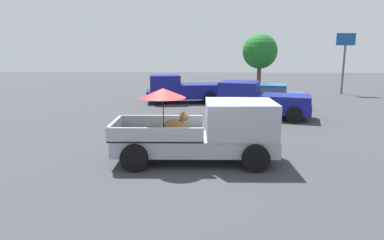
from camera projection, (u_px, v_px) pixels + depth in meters
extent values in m
plane|color=#38383D|center=(195.00, 160.00, 10.93)|extent=(80.00, 80.00, 0.00)
cylinder|color=black|center=(246.00, 140.00, 11.79)|extent=(0.81, 0.30, 0.80)
cylinder|color=black|center=(256.00, 158.00, 9.87)|extent=(0.81, 0.30, 0.80)
cylinder|color=black|center=(144.00, 140.00, 11.82)|extent=(0.81, 0.30, 0.80)
cylinder|color=black|center=(134.00, 158.00, 9.91)|extent=(0.81, 0.30, 0.80)
cube|color=#9EA3AD|center=(195.00, 143.00, 10.81)|extent=(5.05, 1.95, 0.50)
cube|color=#9EA3AD|center=(240.00, 119.00, 10.64)|extent=(2.15, 1.92, 1.08)
cube|color=#4C606B|center=(273.00, 112.00, 10.59)|extent=(0.11, 1.72, 0.64)
cube|color=black|center=(158.00, 134.00, 10.77)|extent=(2.85, 1.92, 0.06)
cube|color=#9EA3AD|center=(161.00, 121.00, 11.62)|extent=(2.80, 0.18, 0.40)
cube|color=#9EA3AD|center=(155.00, 135.00, 9.82)|extent=(2.80, 0.18, 0.40)
cube|color=#9EA3AD|center=(115.00, 127.00, 10.73)|extent=(0.15, 1.84, 0.40)
ellipsoid|color=olive|center=(175.00, 127.00, 10.52)|extent=(0.69, 0.34, 0.52)
sphere|color=olive|center=(184.00, 117.00, 10.45)|extent=(0.29, 0.29, 0.28)
cone|color=olive|center=(184.00, 112.00, 10.50)|extent=(0.09, 0.09, 0.12)
cone|color=olive|center=(184.00, 113.00, 10.34)|extent=(0.09, 0.09, 0.12)
cylinder|color=black|center=(163.00, 116.00, 10.38)|extent=(0.03, 0.03, 1.21)
cone|color=red|center=(163.00, 93.00, 10.24)|extent=(1.40, 1.40, 0.28)
cylinder|color=black|center=(159.00, 99.00, 21.39)|extent=(0.79, 0.36, 0.76)
cylinder|color=black|center=(159.00, 95.00, 23.24)|extent=(0.79, 0.36, 0.76)
cylinder|color=black|center=(210.00, 98.00, 21.70)|extent=(0.79, 0.36, 0.76)
cylinder|color=black|center=(206.00, 94.00, 23.55)|extent=(0.79, 0.36, 0.76)
cube|color=navy|center=(184.00, 94.00, 22.44)|extent=(5.00, 2.44, 0.50)
cube|color=navy|center=(165.00, 83.00, 22.17)|extent=(2.13, 2.04, 1.00)
cube|color=navy|center=(199.00, 87.00, 22.44)|extent=(2.92, 2.15, 0.40)
cylinder|color=black|center=(228.00, 111.00, 17.24)|extent=(0.80, 0.45, 0.76)
cylinder|color=black|center=(234.00, 105.00, 19.01)|extent=(0.80, 0.45, 0.76)
cylinder|color=black|center=(294.00, 115.00, 16.30)|extent=(0.80, 0.45, 0.76)
cylinder|color=black|center=(295.00, 108.00, 18.08)|extent=(0.80, 0.45, 0.76)
cube|color=navy|center=(262.00, 107.00, 17.62)|extent=(5.10, 2.99, 0.50)
cube|color=navy|center=(239.00, 91.00, 17.82)|extent=(2.30, 2.23, 1.00)
cube|color=navy|center=(283.00, 99.00, 17.24)|extent=(3.08, 2.44, 0.40)
cylinder|color=black|center=(290.00, 99.00, 21.68)|extent=(0.68, 0.31, 0.66)
cylinder|color=black|center=(293.00, 104.00, 19.99)|extent=(0.68, 0.31, 0.66)
cylinder|color=black|center=(247.00, 98.00, 22.15)|extent=(0.68, 0.31, 0.66)
cylinder|color=black|center=(246.00, 102.00, 20.45)|extent=(0.68, 0.31, 0.66)
cube|color=#195999|center=(269.00, 97.00, 21.02)|extent=(4.50, 2.33, 0.52)
cube|color=#195999|center=(268.00, 89.00, 20.94)|extent=(2.30, 1.87, 0.56)
cube|color=#4C606B|center=(268.00, 89.00, 20.94)|extent=(2.25, 1.94, 0.32)
cylinder|color=#59595B|center=(343.00, 70.00, 26.29)|extent=(0.16, 0.16, 3.68)
cube|color=#194C8C|center=(346.00, 39.00, 25.82)|extent=(1.40, 0.12, 0.90)
cylinder|color=brown|center=(259.00, 78.00, 26.96)|extent=(0.32, 0.32, 2.31)
sphere|color=#1E6623|center=(260.00, 51.00, 26.53)|extent=(2.69, 2.69, 2.69)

